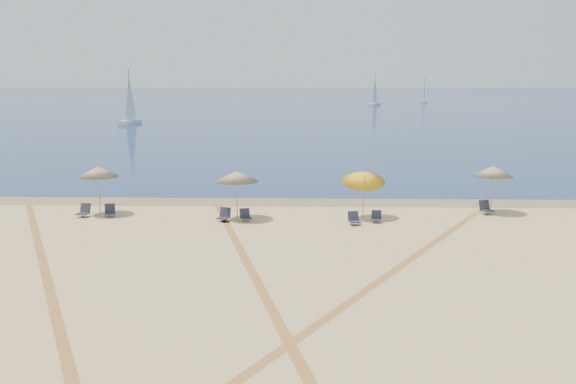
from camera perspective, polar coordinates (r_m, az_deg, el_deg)
name	(u,v)px	position (r m, az deg, el deg)	size (l,w,h in m)	color
ocean	(303,97)	(238.13, 1.36, 8.50)	(500.00, 500.00, 0.00)	#0C2151
wet_sand	(290,201)	(37.73, 0.17, -0.86)	(500.00, 500.00, 0.00)	olive
umbrella_1	(98,172)	(35.47, -16.65, 1.75)	(2.17, 2.17, 2.64)	gray
umbrella_2	(237,176)	(32.96, -4.63, 1.42)	(2.28, 2.28, 2.57)	gray
umbrella_3	(364,177)	(33.24, 6.79, 1.38)	(2.25, 2.31, 2.80)	gray
umbrella_4	(493,171)	(36.09, 17.89, 1.79)	(2.14, 2.14, 2.62)	gray
chair_2	(84,211)	(35.30, -17.81, -1.63)	(0.70, 0.78, 0.69)	#1D202D
chair_3	(110,211)	(35.01, -15.66, -1.64)	(0.70, 0.76, 0.65)	#1D202D
chair_4	(224,215)	(32.78, -5.73, -2.08)	(0.71, 0.78, 0.69)	#1D202D
chair_5	(245,215)	(32.74, -3.85, -2.11)	(0.68, 0.74, 0.63)	#1D202D
chair_6	(354,219)	(32.00, 5.93, -2.41)	(0.66, 0.73, 0.65)	#1D202D
chair_7	(376,217)	(32.65, 7.92, -2.25)	(0.57, 0.65, 0.60)	#1D202D
chair_8	(486,208)	(35.92, 17.30, -1.38)	(0.79, 0.86, 0.73)	#1D202D
sailboat_0	(424,95)	(188.79, 12.10, 8.52)	(2.65, 5.24, 7.57)	white
sailboat_1	(130,107)	(103.50, -13.97, 7.36)	(2.33, 5.91, 8.56)	white
sailboat_2	(375,96)	(168.21, 7.79, 8.53)	(3.61, 5.62, 8.25)	white
tire_tracks	(216,270)	(24.65, -6.44, -6.97)	(51.61, 41.54, 0.00)	tan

